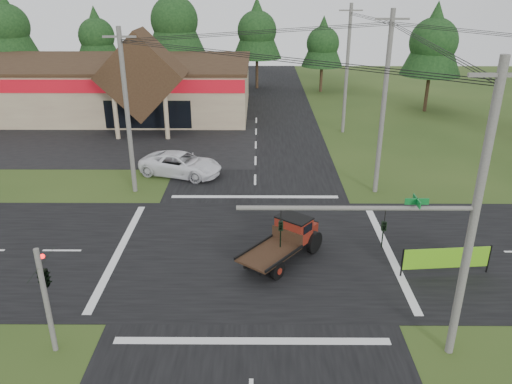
{
  "coord_description": "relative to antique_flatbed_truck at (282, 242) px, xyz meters",
  "views": [
    {
      "loc": [
        0.24,
        -22.59,
        13.04
      ],
      "look_at": [
        0.1,
        2.72,
        2.2
      ],
      "focal_mm": 35.0,
      "sensor_mm": 36.0,
      "label": 1
    }
  ],
  "objects": [
    {
      "name": "tree_row_d",
      "position": [
        -1.41,
        42.92,
        6.33
      ],
      "size": [
        6.16,
        6.16,
        11.11
      ],
      "color": "#332316",
      "rests_on": "ground"
    },
    {
      "name": "antique_flatbed_truck",
      "position": [
        0.0,
        0.0,
        0.0
      ],
      "size": [
        4.6,
        5.12,
        2.09
      ],
      "primitive_type": null,
      "rotation": [
        0.0,
        0.0,
        -0.67
      ],
      "color": "#621C0E",
      "rests_on": "ground"
    },
    {
      "name": "tree_row_c",
      "position": [
        -11.41,
        41.92,
        7.67
      ],
      "size": [
        7.28,
        7.28,
        13.13
      ],
      "color": "#332316",
      "rests_on": "ground"
    },
    {
      "name": "parking_apron",
      "position": [
        -15.41,
        19.92,
        -1.03
      ],
      "size": [
        28.0,
        14.0,
        0.02
      ],
      "primitive_type": "cube",
      "color": "black",
      "rests_on": "ground"
    },
    {
      "name": "tree_row_a",
      "position": [
        -31.41,
        40.92,
        7.0
      ],
      "size": [
        6.72,
        6.72,
        12.12
      ],
      "color": "#332316",
      "rests_on": "ground"
    },
    {
      "name": "white_pickup",
      "position": [
        -6.74,
        11.91,
        -0.23
      ],
      "size": [
        6.42,
        4.42,
        1.63
      ],
      "primitive_type": "imported",
      "rotation": [
        0.0,
        0.0,
        1.25
      ],
      "color": "white",
      "rests_on": "ground"
    },
    {
      "name": "roadside_banner",
      "position": [
        7.72,
        -1.21,
        -0.3
      ],
      "size": [
        4.35,
        0.51,
        1.49
      ],
      "primitive_type": null,
      "rotation": [
        0.0,
        0.0,
        0.09
      ],
      "color": "#5BA516",
      "rests_on": "ground"
    },
    {
      "name": "road_ns",
      "position": [
        -1.41,
        0.92,
        -1.04
      ],
      "size": [
        12.0,
        120.0,
        0.02
      ],
      "primitive_type": "cube",
      "color": "black",
      "rests_on": "ground"
    },
    {
      "name": "tree_row_b",
      "position": [
        -21.41,
        42.92,
        5.66
      ],
      "size": [
        5.6,
        5.6,
        10.1
      ],
      "color": "#332316",
      "rests_on": "ground"
    },
    {
      "name": "utility_pole_nr",
      "position": [
        6.09,
        -6.58,
        4.59
      ],
      "size": [
        2.0,
        0.3,
        11.0
      ],
      "color": "#595651",
      "rests_on": "ground"
    },
    {
      "name": "traffic_signal_mast",
      "position": [
        4.41,
        -6.58,
        3.38
      ],
      "size": [
        8.12,
        0.24,
        7.0
      ],
      "color": "#595651",
      "rests_on": "ground"
    },
    {
      "name": "traffic_signal_corner",
      "position": [
        -8.91,
        -6.4,
        2.48
      ],
      "size": [
        0.53,
        2.48,
        4.4
      ],
      "color": "#595651",
      "rests_on": "ground"
    },
    {
      "name": "utility_pole_ne",
      "position": [
        6.59,
        8.92,
        4.84
      ],
      "size": [
        2.0,
        0.3,
        11.5
      ],
      "color": "#595651",
      "rests_on": "ground"
    },
    {
      "name": "tree_row_e",
      "position": [
        6.59,
        40.92,
        4.99
      ],
      "size": [
        5.04,
        5.04,
        9.09
      ],
      "color": "#332316",
      "rests_on": "ground"
    },
    {
      "name": "utility_pole_n",
      "position": [
        6.59,
        22.92,
        4.69
      ],
      "size": [
        2.0,
        0.3,
        11.2
      ],
      "color": "#595651",
      "rests_on": "ground"
    },
    {
      "name": "road_ew",
      "position": [
        -1.41,
        0.92,
        -1.04
      ],
      "size": [
        120.0,
        12.0,
        0.02
      ],
      "primitive_type": "cube",
      "color": "black",
      "rests_on": "ground"
    },
    {
      "name": "tree_side_ne",
      "position": [
        16.59,
        30.92,
        6.33
      ],
      "size": [
        6.16,
        6.16,
        11.11
      ],
      "color": "#332316",
      "rests_on": "ground"
    },
    {
      "name": "ground",
      "position": [
        -1.41,
        0.92,
        -1.05
      ],
      "size": [
        120.0,
        120.0,
        0.0
      ],
      "primitive_type": "plane",
      "color": "#283F16",
      "rests_on": "ground"
    },
    {
      "name": "utility_pole_nw",
      "position": [
        -9.41,
        8.92,
        4.34
      ],
      "size": [
        2.0,
        0.3,
        10.5
      ],
      "color": "#595651",
      "rests_on": "ground"
    },
    {
      "name": "cvs_building",
      "position": [
        -17.11,
        30.49,
        1.73
      ],
      "size": [
        30.4,
        18.2,
        9.19
      ],
      "color": "gray",
      "rests_on": "ground"
    }
  ]
}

